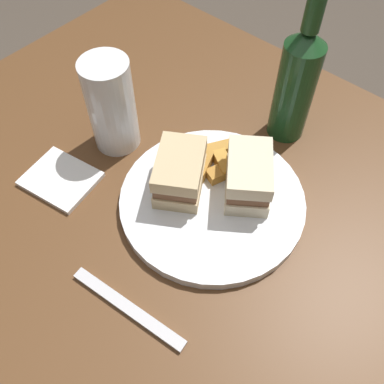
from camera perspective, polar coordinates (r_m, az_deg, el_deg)
The scene contains 14 objects.
ground_plane at distance 1.38m, azimuth -1.37°, elevation -19.94°, with size 6.00×6.00×0.00m, color #4C4238.
dining_table at distance 1.01m, azimuth -1.81°, elevation -13.96°, with size 1.01×0.87×0.78m, color brown.
plate at distance 0.65m, azimuth 2.71°, elevation -1.18°, with size 0.28×0.28×0.02m, color white.
sandwich_half_left at distance 0.63m, azimuth 7.57°, elevation 2.11°, with size 0.11×0.12×0.07m.
sandwich_half_right at distance 0.64m, azimuth -1.64°, elevation 2.65°, with size 0.11×0.12×0.06m.
potato_wedge_front at distance 0.70m, azimuth 3.71°, elevation 5.76°, with size 0.05×0.02×0.02m, color #B77F33.
potato_wedge_middle at distance 0.68m, azimuth 0.09°, elevation 4.69°, with size 0.05×0.02×0.02m, color #AD702D.
potato_wedge_back at distance 0.68m, azimuth 4.24°, elevation 3.75°, with size 0.05×0.02×0.02m, color gold.
potato_wedge_left_edge at distance 0.67m, azimuth 1.20°, elevation 3.68°, with size 0.05×0.02×0.02m, color #B77F33.
potato_wedge_right_edge at distance 0.67m, azimuth 3.88°, elevation 2.63°, with size 0.04×0.02×0.02m, color #B77F33.
pint_glass at distance 0.71m, azimuth -10.64°, elevation 10.67°, with size 0.08×0.08×0.16m.
cider_bottle at distance 0.71m, azimuth 13.87°, elevation 14.19°, with size 0.06×0.06×0.28m.
napkin at distance 0.72m, azimuth -17.21°, elevation 1.68°, with size 0.11×0.09×0.01m, color white.
fork at distance 0.59m, azimuth -8.58°, elevation -15.14°, with size 0.18×0.02×0.01m, color silver.
Camera 1 is at (-0.27, 0.26, 1.33)m, focal length 39.73 mm.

